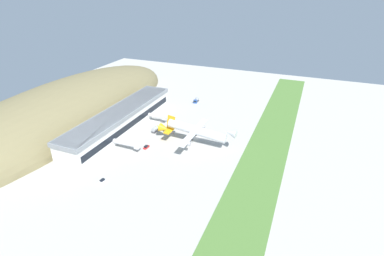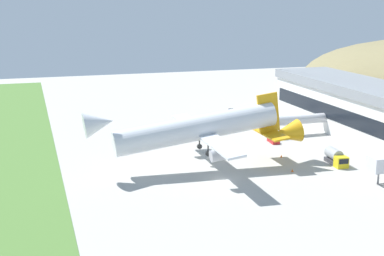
% 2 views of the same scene
% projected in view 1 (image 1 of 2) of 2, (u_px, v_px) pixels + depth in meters
% --- Properties ---
extents(ground_plane, '(318.77, 318.77, 0.00)m').
position_uv_depth(ground_plane, '(197.00, 137.00, 181.42)').
color(ground_plane, '#ADAAA3').
extents(grass_strip_foreground, '(286.90, 23.04, 0.08)m').
position_uv_depth(grass_strip_foreground, '(267.00, 150.00, 167.29)').
color(grass_strip_foreground, '#4C7533').
rests_on(grass_strip_foreground, ground_plane).
extents(hill_backdrop, '(232.97, 71.36, 49.64)m').
position_uv_depth(hill_backdrop, '(66.00, 119.00, 205.75)').
color(hill_backdrop, olive).
rests_on(hill_backdrop, ground_plane).
extents(terminal_building, '(97.34, 17.85, 13.67)m').
position_uv_depth(terminal_building, '(121.00, 119.00, 186.72)').
color(terminal_building, white).
rests_on(terminal_building, ground_plane).
extents(jetway_0, '(3.38, 16.91, 5.43)m').
position_uv_depth(jetway_0, '(128.00, 144.00, 166.06)').
color(jetway_0, silver).
rests_on(jetway_0, ground_plane).
extents(jetway_1, '(3.38, 13.53, 5.43)m').
position_uv_depth(jetway_1, '(159.00, 116.00, 199.71)').
color(jetway_1, silver).
rests_on(jetway_1, ground_plane).
extents(cargo_airplane, '(37.33, 47.02, 12.16)m').
position_uv_depth(cargo_airplane, '(195.00, 131.00, 170.22)').
color(cargo_airplane, silver).
extents(service_car_0, '(4.35, 2.08, 1.43)m').
position_uv_depth(service_car_0, '(146.00, 147.00, 169.54)').
color(service_car_0, '#B21E1E').
rests_on(service_car_0, ground_plane).
extents(service_car_1, '(4.22, 2.18, 1.41)m').
position_uv_depth(service_car_1, '(102.00, 181.00, 140.66)').
color(service_car_1, silver).
rests_on(service_car_1, ground_plane).
extents(fuel_truck, '(6.84, 2.91, 3.33)m').
position_uv_depth(fuel_truck, '(156.00, 129.00, 187.85)').
color(fuel_truck, gold).
rests_on(fuel_truck, ground_plane).
extents(box_truck, '(6.70, 2.80, 3.34)m').
position_uv_depth(box_truck, '(196.00, 100.00, 233.51)').
color(box_truck, '#264C99').
rests_on(box_truck, ground_plane).
extents(traffic_cone_0, '(0.52, 0.52, 0.58)m').
position_uv_depth(traffic_cone_0, '(162.00, 139.00, 178.53)').
color(traffic_cone_0, orange).
rests_on(traffic_cone_0, ground_plane).
extents(traffic_cone_1, '(0.52, 0.52, 0.58)m').
position_uv_depth(traffic_cone_1, '(173.00, 133.00, 186.09)').
color(traffic_cone_1, orange).
rests_on(traffic_cone_1, ground_plane).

